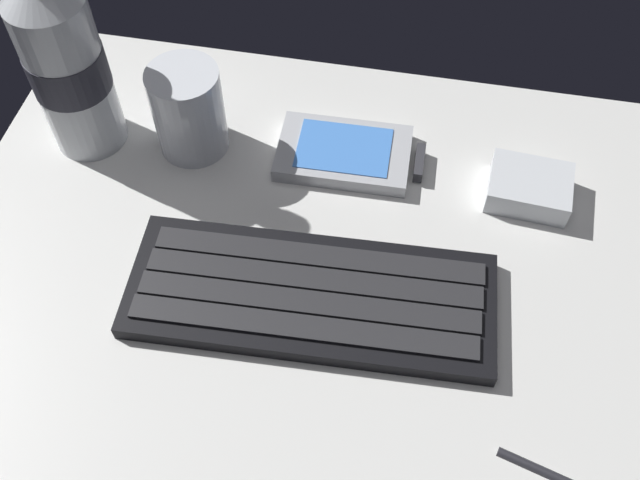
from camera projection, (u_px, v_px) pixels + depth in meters
ground_plane at (319, 269)px, 60.21cm from camera, size 64.00×48.00×2.80cm
keyboard at (313, 295)px, 56.67cm from camera, size 29.51×12.43×1.70cm
handheld_device at (351, 154)px, 65.36cm from camera, size 12.94×7.91×1.50cm
juice_cup at (189, 113)px, 63.91cm from camera, size 6.40×6.40×8.50cm
water_bottle at (65, 62)px, 60.28cm from camera, size 6.73×6.73×20.80cm
charger_block at (529, 188)px, 62.48cm from camera, size 7.37×6.07×2.40cm
stylus_pen at (566, 480)px, 48.83cm from camera, size 9.35×3.15×0.70cm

